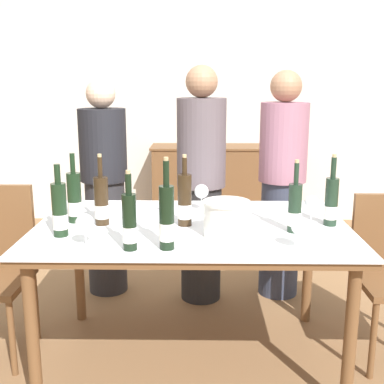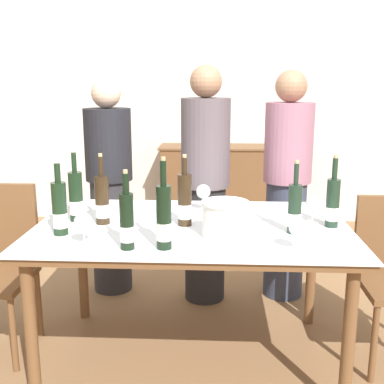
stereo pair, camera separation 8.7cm
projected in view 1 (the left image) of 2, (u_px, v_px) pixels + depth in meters
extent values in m
plane|color=olive|center=(192.00, 356.00, 2.72)|extent=(12.00, 12.00, 0.00)
cube|color=silver|center=(196.00, 92.00, 5.16)|extent=(8.00, 0.10, 2.80)
cube|color=brown|center=(224.00, 187.00, 5.10)|extent=(1.48, 0.44, 0.84)
cube|color=brown|center=(224.00, 147.00, 5.00)|extent=(1.53, 0.46, 0.02)
cylinder|color=brown|center=(32.00, 337.00, 2.22)|extent=(0.06, 0.06, 0.73)
cylinder|color=brown|center=(350.00, 339.00, 2.20)|extent=(0.06, 0.06, 0.73)
cylinder|color=brown|center=(79.00, 266.00, 3.07)|extent=(0.06, 0.06, 0.73)
cylinder|color=brown|center=(308.00, 267.00, 3.05)|extent=(0.06, 0.06, 0.73)
cube|color=brown|center=(192.00, 229.00, 2.55)|extent=(1.62, 1.04, 0.04)
cube|color=white|center=(192.00, 226.00, 2.54)|extent=(1.65, 1.07, 0.01)
cylinder|color=white|center=(226.00, 218.00, 2.35)|extent=(0.22, 0.22, 0.18)
cylinder|color=white|center=(226.00, 202.00, 2.33)|extent=(0.23, 0.23, 0.01)
cylinder|color=#332314|center=(101.00, 201.00, 2.53)|extent=(0.07, 0.07, 0.26)
cylinder|color=white|center=(102.00, 211.00, 2.54)|extent=(0.08, 0.08, 0.07)
cylinder|color=#332314|center=(100.00, 167.00, 2.49)|extent=(0.02, 0.02, 0.11)
cylinder|color=tan|center=(99.00, 155.00, 2.47)|extent=(0.02, 0.02, 0.02)
cylinder|color=black|center=(60.00, 210.00, 2.34)|extent=(0.07, 0.07, 0.26)
cylinder|color=white|center=(60.00, 221.00, 2.35)|extent=(0.07, 0.07, 0.07)
cylinder|color=black|center=(57.00, 174.00, 2.30)|extent=(0.03, 0.03, 0.09)
cylinder|color=black|center=(167.00, 218.00, 2.15)|extent=(0.07, 0.07, 0.29)
cylinder|color=white|center=(167.00, 231.00, 2.17)|extent=(0.07, 0.07, 0.08)
cylinder|color=black|center=(166.00, 173.00, 2.11)|extent=(0.03, 0.03, 0.11)
cylinder|color=tan|center=(166.00, 159.00, 2.09)|extent=(0.02, 0.02, 0.02)
cylinder|color=#1E3323|center=(331.00, 202.00, 2.52)|extent=(0.07, 0.07, 0.25)
cylinder|color=white|center=(331.00, 212.00, 2.53)|extent=(0.07, 0.07, 0.07)
cylinder|color=#1E3323|center=(334.00, 168.00, 2.48)|extent=(0.03, 0.03, 0.11)
cylinder|color=tan|center=(334.00, 156.00, 2.46)|extent=(0.02, 0.02, 0.02)
cylinder|color=black|center=(129.00, 222.00, 2.15)|extent=(0.06, 0.06, 0.26)
cylinder|color=white|center=(130.00, 234.00, 2.16)|extent=(0.07, 0.07, 0.07)
cylinder|color=black|center=(128.00, 184.00, 2.11)|extent=(0.03, 0.03, 0.09)
cylinder|color=tan|center=(128.00, 172.00, 2.09)|extent=(0.02, 0.02, 0.02)
cylinder|color=#332314|center=(185.00, 200.00, 2.51)|extent=(0.07, 0.07, 0.27)
cylinder|color=white|center=(185.00, 211.00, 2.52)|extent=(0.07, 0.07, 0.08)
cylinder|color=#332314|center=(185.00, 166.00, 2.47)|extent=(0.03, 0.03, 0.09)
cylinder|color=tan|center=(184.00, 156.00, 2.46)|extent=(0.02, 0.02, 0.02)
cylinder|color=black|center=(74.00, 198.00, 2.57)|extent=(0.07, 0.07, 0.27)
cylinder|color=white|center=(75.00, 208.00, 2.59)|extent=(0.08, 0.08, 0.08)
cylinder|color=black|center=(72.00, 163.00, 2.53)|extent=(0.03, 0.03, 0.11)
cylinder|color=#1E3323|center=(295.00, 208.00, 2.40)|extent=(0.07, 0.07, 0.25)
cylinder|color=white|center=(294.00, 219.00, 2.41)|extent=(0.07, 0.07, 0.07)
cylinder|color=#1E3323|center=(296.00, 174.00, 2.36)|extent=(0.02, 0.02, 0.11)
cylinder|color=tan|center=(297.00, 161.00, 2.35)|extent=(0.02, 0.02, 0.02)
cylinder|color=white|center=(201.00, 210.00, 2.83)|extent=(0.07, 0.07, 0.00)
cylinder|color=white|center=(201.00, 203.00, 2.82)|extent=(0.01, 0.01, 0.08)
sphere|color=white|center=(201.00, 191.00, 2.81)|extent=(0.08, 0.08, 0.08)
cylinder|color=white|center=(86.00, 245.00, 2.23)|extent=(0.08, 0.08, 0.00)
cylinder|color=white|center=(86.00, 237.00, 2.22)|extent=(0.01, 0.01, 0.07)
sphere|color=white|center=(85.00, 223.00, 2.20)|extent=(0.09, 0.09, 0.09)
cylinder|color=white|center=(299.00, 248.00, 2.19)|extent=(0.07, 0.07, 0.00)
cylinder|color=white|center=(300.00, 240.00, 2.18)|extent=(0.01, 0.01, 0.07)
sphere|color=white|center=(301.00, 226.00, 2.16)|extent=(0.09, 0.09, 0.09)
cylinder|color=white|center=(311.00, 222.00, 2.59)|extent=(0.06, 0.06, 0.00)
cylinder|color=white|center=(311.00, 215.00, 2.58)|extent=(0.01, 0.01, 0.08)
sphere|color=white|center=(312.00, 203.00, 2.56)|extent=(0.08, 0.08, 0.08)
cylinder|color=brown|center=(12.00, 338.00, 2.50)|extent=(0.03, 0.03, 0.42)
cylinder|color=brown|center=(36.00, 306.00, 2.86)|extent=(0.03, 0.03, 0.42)
cylinder|color=brown|center=(373.00, 341.00, 2.47)|extent=(0.03, 0.03, 0.43)
cylinder|color=brown|center=(351.00, 308.00, 2.83)|extent=(0.03, 0.03, 0.43)
cylinder|color=#2D2D33|center=(107.00, 236.00, 3.50)|extent=(0.28, 0.28, 0.83)
cylinder|color=black|center=(103.00, 145.00, 3.35)|extent=(0.33, 0.33, 0.50)
sphere|color=beige|center=(101.00, 94.00, 3.27)|extent=(0.20, 0.20, 0.20)
cylinder|color=#262628|center=(201.00, 243.00, 3.38)|extent=(0.28, 0.28, 0.82)
cylinder|color=#594C51|center=(201.00, 143.00, 3.22)|extent=(0.33, 0.33, 0.59)
sphere|color=#A37556|center=(202.00, 81.00, 3.13)|extent=(0.21, 0.21, 0.21)
cylinder|color=#383F56|center=(280.00, 238.00, 3.45)|extent=(0.28, 0.28, 0.84)
cylinder|color=#9E667A|center=(284.00, 142.00, 3.30)|extent=(0.33, 0.33, 0.54)
sphere|color=#A37556|center=(286.00, 86.00, 3.21)|extent=(0.21, 0.21, 0.21)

